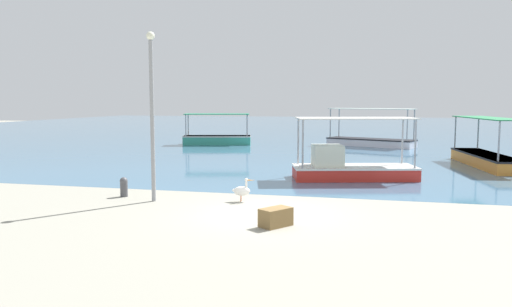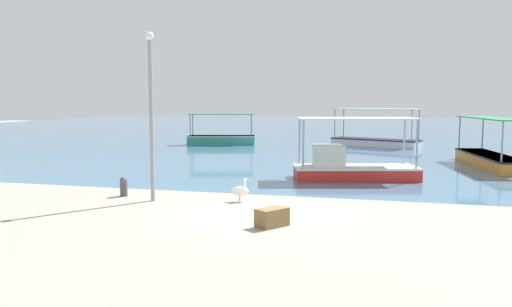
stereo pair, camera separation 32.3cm
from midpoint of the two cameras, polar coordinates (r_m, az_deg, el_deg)
name	(u,v)px [view 2 (the right image)]	position (r m, az deg, el deg)	size (l,w,h in m)	color
ground	(262,214)	(14.97, 1.36, -6.95)	(120.00, 120.00, 0.00)	gray
harbor_water	(355,129)	(62.39, 11.40, 2.80)	(110.00, 90.00, 0.00)	teal
fishing_boat_far_right	(351,166)	(21.88, 11.18, -1.38)	(5.56, 3.25, 2.65)	red
fishing_boat_near_left	(222,138)	(38.83, -3.73, 1.79)	(5.44, 2.76, 2.38)	teal
fishing_boat_outer	(490,157)	(28.32, 25.50, -0.37)	(2.57, 7.19, 2.51)	orange
fishing_boat_center	(375,140)	(38.16, 13.70, 1.55)	(6.70, 4.08, 2.81)	white
pelican	(241,190)	(16.76, -1.22, -4.24)	(0.80, 0.31, 0.80)	#E0997A
lamp_post	(151,107)	(16.94, -11.37, 5.24)	(0.28, 0.28, 5.61)	gray
mooring_bollard	(124,186)	(18.25, -14.40, -3.60)	(0.28, 0.28, 0.69)	#47474C
cargo_crate	(272,217)	(13.51, 2.53, -7.29)	(0.86, 0.50, 0.50)	olive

